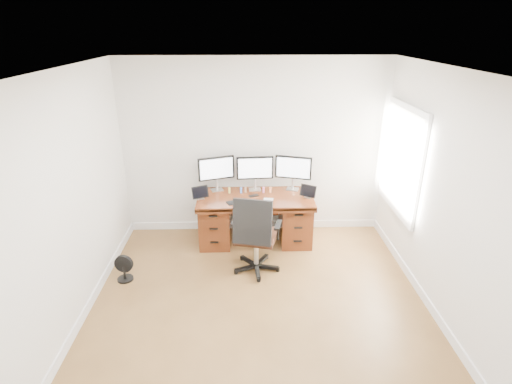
{
  "coord_description": "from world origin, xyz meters",
  "views": [
    {
      "loc": [
        -0.15,
        -3.59,
        3.08
      ],
      "look_at": [
        0.0,
        1.5,
        0.95
      ],
      "focal_mm": 28.0,
      "sensor_mm": 36.0,
      "label": 1
    }
  ],
  "objects_px": {
    "office_chair": "(255,247)",
    "keyboard": "(255,202)",
    "desk": "(255,217)",
    "monitor_center": "(255,169)",
    "floor_fan": "(124,269)"
  },
  "relations": [
    {
      "from": "office_chair",
      "to": "monitor_center",
      "type": "height_order",
      "value": "monitor_center"
    },
    {
      "from": "desk",
      "to": "office_chair",
      "type": "relative_size",
      "value": 1.51
    },
    {
      "from": "desk",
      "to": "floor_fan",
      "type": "xyz_separation_m",
      "value": [
        -1.73,
        -0.99,
        -0.23
      ]
    },
    {
      "from": "desk",
      "to": "keyboard",
      "type": "relative_size",
      "value": 5.83
    },
    {
      "from": "office_chair",
      "to": "keyboard",
      "type": "bearing_deg",
      "value": 102.06
    },
    {
      "from": "floor_fan",
      "to": "monitor_center",
      "type": "bearing_deg",
      "value": 43.01
    },
    {
      "from": "floor_fan",
      "to": "keyboard",
      "type": "relative_size",
      "value": 1.21
    },
    {
      "from": "monitor_center",
      "to": "office_chair",
      "type": "bearing_deg",
      "value": -95.57
    },
    {
      "from": "office_chair",
      "to": "keyboard",
      "type": "xyz_separation_m",
      "value": [
        0.01,
        0.58,
        0.39
      ]
    },
    {
      "from": "desk",
      "to": "office_chair",
      "type": "xyz_separation_m",
      "value": [
        -0.02,
        -0.84,
        -0.03
      ]
    },
    {
      "from": "floor_fan",
      "to": "keyboard",
      "type": "height_order",
      "value": "keyboard"
    },
    {
      "from": "floor_fan",
      "to": "keyboard",
      "type": "bearing_deg",
      "value": 30.82
    },
    {
      "from": "monitor_center",
      "to": "desk",
      "type": "bearing_deg",
      "value": -94.36
    },
    {
      "from": "desk",
      "to": "monitor_center",
      "type": "relative_size",
      "value": 3.08
    },
    {
      "from": "office_chair",
      "to": "keyboard",
      "type": "height_order",
      "value": "office_chair"
    }
  ]
}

